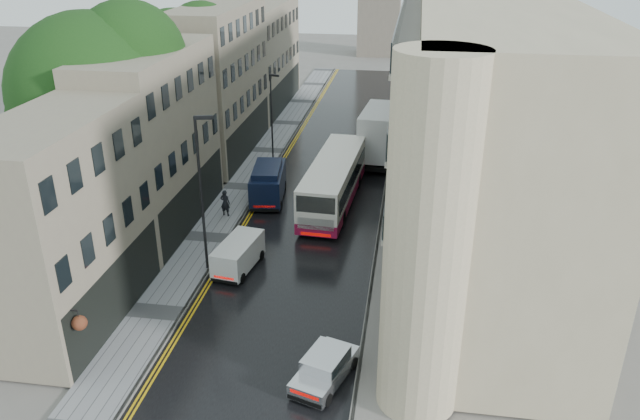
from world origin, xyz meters
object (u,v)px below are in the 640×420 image
(white_lorry, at_px, (362,140))
(lamp_post_far, at_px, (272,120))
(tree_far, at_px, (179,84))
(white_van, at_px, (215,264))
(navy_van, at_px, (251,191))
(lamp_post_near, at_px, (201,196))
(pedestrian, at_px, (225,203))
(cream_bus, at_px, (306,199))
(tree_near, at_px, (97,122))
(silver_hatchback, at_px, (294,380))

(white_lorry, bearing_deg, lamp_post_far, -171.12)
(tree_far, height_order, white_van, tree_far)
(white_lorry, xyz_separation_m, navy_van, (-6.63, -9.35, -0.91))
(white_lorry, distance_m, lamp_post_near, 19.14)
(lamp_post_far, bearing_deg, white_lorry, 23.49)
(pedestrian, xyz_separation_m, lamp_post_far, (0.91, 10.29, 2.70))
(white_van, distance_m, lamp_post_far, 18.32)
(white_lorry, relative_size, navy_van, 1.64)
(navy_van, relative_size, pedestrian, 2.90)
(lamp_post_near, relative_size, lamp_post_far, 1.21)
(cream_bus, height_order, white_van, cream_bus)
(lamp_post_near, bearing_deg, navy_van, 72.59)
(navy_van, bearing_deg, tree_far, 124.09)
(cream_bus, bearing_deg, lamp_post_far, 116.83)
(tree_near, relative_size, navy_van, 2.66)
(navy_van, bearing_deg, silver_hatchback, -77.08)
(silver_hatchback, xyz_separation_m, white_van, (-5.99, 8.46, 0.18))
(silver_hatchback, bearing_deg, white_van, 143.32)
(navy_van, bearing_deg, tree_near, -161.84)
(tree_near, height_order, white_lorry, tree_near)
(tree_near, height_order, lamp_post_far, tree_near)
(pedestrian, bearing_deg, silver_hatchback, 123.62)
(silver_hatchback, bearing_deg, navy_van, 127.72)
(lamp_post_near, distance_m, lamp_post_far, 17.21)
(tree_near, distance_m, lamp_post_near, 9.32)
(silver_hatchback, relative_size, navy_van, 0.71)
(tree_far, relative_size, navy_van, 2.39)
(tree_far, relative_size, pedestrian, 6.94)
(cream_bus, bearing_deg, white_van, -111.57)
(tree_near, distance_m, cream_bus, 13.55)
(navy_van, distance_m, pedestrian, 2.01)
(cream_bus, height_order, lamp_post_far, lamp_post_far)
(white_lorry, distance_m, lamp_post_far, 7.28)
(navy_van, bearing_deg, white_lorry, 47.87)
(lamp_post_near, height_order, lamp_post_far, lamp_post_near)
(white_lorry, xyz_separation_m, white_van, (-6.29, -18.55, -1.37))
(pedestrian, bearing_deg, tree_far, -50.08)
(cream_bus, height_order, lamp_post_near, lamp_post_near)
(cream_bus, xyz_separation_m, white_van, (-3.63, -7.83, -0.72))
(navy_van, height_order, lamp_post_far, lamp_post_far)
(silver_hatchback, distance_m, pedestrian, 18.00)
(cream_bus, xyz_separation_m, pedestrian, (-5.37, -0.03, -0.60))
(silver_hatchback, height_order, lamp_post_far, lamp_post_far)
(tree_near, height_order, tree_far, tree_near)
(cream_bus, relative_size, lamp_post_far, 1.63)
(white_van, xyz_separation_m, pedestrian, (-1.74, 7.80, 0.12))
(tree_far, relative_size, white_lorry, 1.46)
(navy_van, relative_size, lamp_post_far, 0.72)
(lamp_post_near, bearing_deg, cream_bus, 43.13)
(lamp_post_near, xyz_separation_m, lamp_post_far, (-0.05, 17.19, -0.77))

